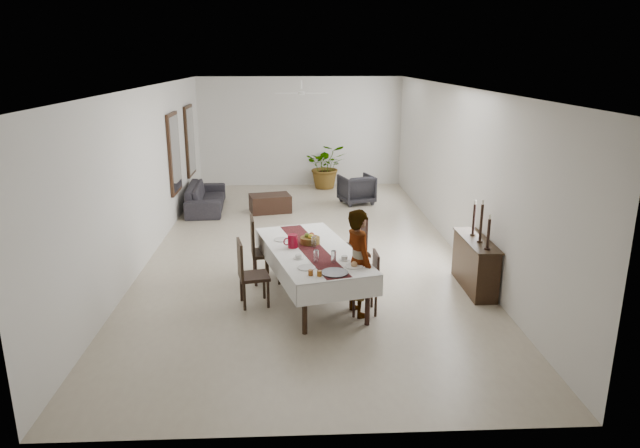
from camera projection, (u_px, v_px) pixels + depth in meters
The scene contains 87 objects.
floor at pixel (305, 248), 11.60m from camera, with size 6.00×12.00×0.00m, color #BEB197.
ceiling at pixel (304, 87), 10.70m from camera, with size 6.00×12.00×0.02m, color silver.
wall_back at pixel (300, 132), 16.91m from camera, with size 6.00×0.02×3.20m, color silver.
wall_front at pixel (317, 291), 5.40m from camera, with size 6.00×0.02×3.20m, color silver.
wall_left at pixel (149, 172), 11.02m from camera, with size 0.02×12.00×3.20m, color silver.
wall_right at pixel (456, 169), 11.29m from camera, with size 0.02×12.00×3.20m, color silver.
dining_table_top at pixel (312, 251), 9.03m from camera, with size 1.07×2.56×0.05m, color black.
table_leg_fl at pixel (305, 309), 7.89m from camera, with size 0.07×0.07×0.75m, color black.
table_leg_fr at pixel (368, 301), 8.17m from camera, with size 0.07×0.07×0.75m, color black.
table_leg_bl at pixel (267, 254), 10.12m from camera, with size 0.07×0.07×0.75m, color black.
table_leg_br at pixel (317, 249), 10.39m from camera, with size 0.07×0.07×0.75m, color black.
tablecloth_top at pixel (312, 249), 9.02m from camera, with size 1.26×2.76×0.01m, color white.
tablecloth_drape_left at pixel (273, 263), 8.89m from camera, with size 0.01×2.76×0.32m, color silver.
tablecloth_drape_right at pixel (349, 255), 9.25m from camera, with size 0.01×2.76×0.32m, color white.
tablecloth_drape_near at pixel (341, 291), 7.81m from camera, with size 1.26×0.01×0.32m, color white.
tablecloth_drape_far at pixel (290, 234), 10.32m from camera, with size 1.26×0.01×0.32m, color white.
table_runner at pixel (312, 249), 9.02m from camera, with size 0.37×2.67×0.00m, color #58191C.
red_pitcher at pixel (293, 241), 9.06m from camera, with size 0.16×0.16×0.21m, color maroon.
pitcher_handle at pixel (287, 242), 9.03m from camera, with size 0.13×0.13×0.02m, color maroon.
wine_glass_near at pixel (334, 257), 8.40m from camera, with size 0.07×0.07×0.18m, color silver.
wine_glass_mid at pixel (316, 256), 8.43m from camera, with size 0.07×0.07×0.18m, color white.
wine_glass_far at pixel (314, 242), 9.06m from camera, with size 0.07×0.07×0.18m, color silver.
teacup_right at pixel (344, 258), 8.52m from camera, with size 0.10×0.10×0.06m, color silver.
saucer_right at pixel (344, 260), 8.53m from camera, with size 0.16×0.16×0.01m, color white.
teacup_left at pixel (298, 257), 8.58m from camera, with size 0.10×0.10×0.06m, color white.
saucer_left at pixel (298, 258), 8.58m from camera, with size 0.16×0.16×0.01m, color white.
plate_near_right at pixel (354, 266), 8.24m from camera, with size 0.26×0.26×0.02m, color white.
bread_near_right at pixel (354, 264), 8.23m from camera, with size 0.10×0.10×0.10m, color tan.
plate_near_left at pixel (306, 268), 8.19m from camera, with size 0.26×0.26×0.02m, color silver.
plate_far_left at pixel (282, 240), 9.46m from camera, with size 0.26×0.26×0.02m, color white.
serving_tray at pixel (335, 273), 7.99m from camera, with size 0.38×0.38×0.02m, color #404045.
jam_jar_a at pixel (319, 273), 7.89m from camera, with size 0.07×0.07×0.08m, color brown.
jam_jar_b at pixel (311, 273), 7.91m from camera, with size 0.07×0.07×0.08m, color #8D4814.
fruit_basket at pixel (310, 240), 9.27m from camera, with size 0.32×0.32×0.11m, color brown.
fruit_red at pixel (312, 235), 9.27m from camera, with size 0.10×0.10×0.10m, color maroon.
fruit_green at pixel (307, 235), 9.26m from camera, with size 0.09×0.09×0.09m, color #5D7723.
fruit_yellow at pixel (311, 237), 9.19m from camera, with size 0.09×0.09×0.09m, color gold.
chair_right_near_seat at pixel (363, 286), 8.56m from camera, with size 0.40×0.40×0.05m, color black.
chair_right_near_leg_fl at pixel (376, 304), 8.48m from camera, with size 0.04×0.04×0.40m, color black.
chair_right_near_leg_fr at pixel (372, 295), 8.79m from camera, with size 0.04×0.04×0.40m, color black.
chair_right_near_leg_bl at pixel (354, 305), 8.45m from camera, with size 0.04×0.04×0.40m, color black.
chair_right_near_leg_br at pixel (351, 296), 8.77m from camera, with size 0.04×0.04×0.40m, color black.
chair_right_near_back at pixel (376, 269), 8.50m from camera, with size 0.40×0.04×0.51m, color black.
chair_right_far_seat at pixel (351, 248), 10.15m from camera, with size 0.45×0.45×0.05m, color black.
chair_right_far_leg_fl at pixel (364, 263), 10.11m from camera, with size 0.05×0.05×0.45m, color black.
chair_right_far_leg_fr at pixel (356, 256), 10.44m from camera, with size 0.05×0.05×0.45m, color black.
chair_right_far_leg_bl at pixel (345, 265), 9.99m from camera, with size 0.05×0.05×0.45m, color black.
chair_right_far_leg_br at pixel (337, 259), 10.32m from camera, with size 0.05×0.05×0.45m, color black.
chair_right_far_back at pixel (362, 230), 10.13m from camera, with size 0.45×0.04×0.57m, color black.
chair_left_near_seat at pixel (254, 276), 8.82m from camera, with size 0.45×0.45×0.05m, color black.
chair_left_near_leg_fl at pixel (241, 288), 9.02m from camera, with size 0.04×0.04×0.44m, color black.
chair_left_near_leg_fr at pixel (244, 297), 8.68m from camera, with size 0.04×0.04×0.44m, color black.
chair_left_near_leg_bl at pixel (264, 286), 9.11m from camera, with size 0.04×0.04×0.44m, color black.
chair_left_near_leg_br at pixel (268, 294), 8.77m from camera, with size 0.04×0.04×0.44m, color black.
chair_left_near_back at pixel (240, 259), 8.69m from camera, with size 0.45×0.04×0.57m, color black.
chair_left_far_seat at pixel (266, 253), 9.75m from camera, with size 0.48×0.48×0.05m, color black.
chair_left_far_leg_fl at pixel (254, 265), 9.98m from camera, with size 0.05×0.05×0.48m, color black.
chair_left_far_leg_fr at pixel (256, 273), 9.61m from camera, with size 0.05×0.05×0.48m, color black.
chair_left_far_leg_bl at pixel (277, 263), 10.05m from camera, with size 0.05×0.05×0.48m, color black.
chair_left_far_leg_br at pixel (279, 271), 9.67m from camera, with size 0.05×0.05×0.48m, color black.
chair_left_far_back at pixel (253, 235), 9.62m from camera, with size 0.48×0.04×0.62m, color black.
woman at pixel (359, 263), 8.41m from camera, with size 0.59×0.39×1.63m, color gray.
sideboard_body at pixel (475, 265), 9.46m from camera, with size 0.37×1.38×0.83m, color black.
sideboard_top at pixel (477, 240), 9.34m from camera, with size 0.41×1.44×0.03m, color black.
candlestick_near_base at pixel (487, 249), 8.85m from camera, with size 0.09×0.09×0.03m, color black.
candlestick_near_shaft at pixel (488, 234), 8.78m from camera, with size 0.05×0.05×0.46m, color black.
candlestick_near_candle at pixel (490, 217), 8.70m from camera, with size 0.03×0.03×0.07m, color silver.
candlestick_mid_base at pixel (480, 241), 9.20m from camera, with size 0.09×0.09×0.03m, color black.
candlestick_mid_shaft at pixel (481, 223), 9.11m from camera, with size 0.05×0.05×0.60m, color black.
candlestick_mid_candle at pixel (483, 202), 9.02m from camera, with size 0.03×0.03×0.07m, color silver.
candlestick_far_base at pixel (473, 234), 9.56m from camera, with size 0.09×0.09×0.03m, color black.
candlestick_far_shaft at pixel (474, 219), 9.48m from camera, with size 0.05×0.05×0.51m, color black.
candlestick_far_candle at pixel (475, 202), 9.40m from camera, with size 0.03×0.03×0.07m, color beige.
sofa at pixel (206, 197), 14.46m from camera, with size 2.20×0.86×0.64m, color #29262B.
armchair at pixel (356, 189), 15.05m from camera, with size 0.82×0.84×0.76m, color #262429.
coffee_table at pixel (270, 203), 14.25m from camera, with size 0.98×0.65×0.44m, color black.
potted_plant at pixel (326, 166), 16.76m from camera, with size 1.18×1.03×1.32m, color #326227.
mirror_frame_near at pixel (174, 153), 13.13m from camera, with size 0.06×1.05×1.85m, color black.
mirror_glass_near at pixel (176, 153), 13.13m from camera, with size 0.01×0.90×1.70m, color silver.
mirror_frame_far at pixel (190, 141), 15.14m from camera, with size 0.06×1.05×1.85m, color black.
mirror_glass_far at pixel (191, 141), 15.14m from camera, with size 0.01×0.90×1.70m, color silver.
fan_rod at pixel (301, 85), 13.61m from camera, with size 0.04×0.04×0.20m, color white.
fan_hub at pixel (301, 93), 13.67m from camera, with size 0.16×0.16×0.08m, color white.
fan_blade_n at pixel (301, 92), 14.00m from camera, with size 0.10×0.55×0.01m, color silver.
fan_blade_s at pixel (302, 94), 13.33m from camera, with size 0.10×0.55×0.01m, color silver.
fan_blade_e at pixel (316, 93), 13.68m from camera, with size 0.55×0.10×0.01m, color white.
fan_blade_w at pixel (287, 93), 13.65m from camera, with size 0.55×0.10×0.01m, color white.
Camera 1 is at (-0.21, -11.00, 3.73)m, focal length 32.00 mm.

